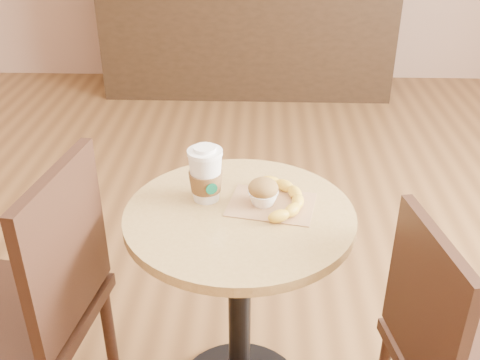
{
  "coord_description": "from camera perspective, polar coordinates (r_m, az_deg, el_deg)",
  "views": [
    {
      "loc": [
        0.11,
        -1.21,
        1.6
      ],
      "look_at": [
        0.05,
        0.15,
        0.83
      ],
      "focal_mm": 42.0,
      "sensor_mm": 36.0,
      "label": 1
    }
  ],
  "objects": [
    {
      "name": "banana",
      "position": [
        1.6,
        4.49,
        -1.85
      ],
      "size": [
        0.15,
        0.26,
        0.03
      ],
      "primitive_type": null,
      "rotation": [
        0.0,
        0.0,
        0.03
      ],
      "color": "gold",
      "rests_on": "kraft_bag"
    },
    {
      "name": "coffee_cup",
      "position": [
        1.6,
        -3.51,
        0.41
      ],
      "size": [
        0.1,
        0.1,
        0.17
      ],
      "rotation": [
        0.0,
        0.0,
        0.43
      ],
      "color": "silver",
      "rests_on": "cafe_table"
    },
    {
      "name": "kraft_bag",
      "position": [
        1.61,
        3.2,
        -2.5
      ],
      "size": [
        0.27,
        0.22,
        0.0
      ],
      "primitive_type": "cube",
      "rotation": [
        0.0,
        0.0,
        -0.2
      ],
      "color": "#A1764E",
      "rests_on": "cafe_table"
    },
    {
      "name": "service_counter",
      "position": [
        4.52,
        0.81,
        15.53
      ],
      "size": [
        2.3,
        0.65,
        1.04
      ],
      "color": "black",
      "rests_on": "ground"
    },
    {
      "name": "cafe_table",
      "position": [
        1.71,
        -0.05,
        -9.93
      ],
      "size": [
        0.65,
        0.65,
        0.75
      ],
      "color": "black",
      "rests_on": "ground"
    },
    {
      "name": "muffin",
      "position": [
        1.59,
        2.37,
        -1.22
      ],
      "size": [
        0.09,
        0.09,
        0.08
      ],
      "color": "white",
      "rests_on": "kraft_bag"
    },
    {
      "name": "chair_left",
      "position": [
        1.7,
        -20.01,
        -11.88
      ],
      "size": [
        0.48,
        0.48,
        0.96
      ],
      "rotation": [
        0.0,
        0.0,
        -1.72
      ],
      "color": "black",
      "rests_on": "ground"
    },
    {
      "name": "chair_right",
      "position": [
        1.63,
        20.87,
        -16.36
      ],
      "size": [
        0.45,
        0.45,
        0.87
      ],
      "rotation": [
        0.0,
        0.0,
        1.75
      ],
      "color": "black",
      "rests_on": "ground"
    }
  ]
}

